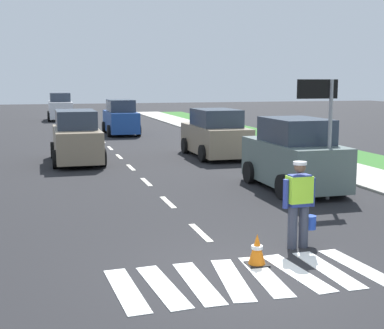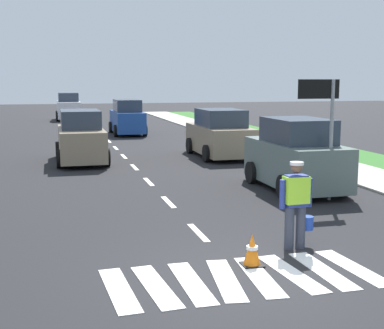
{
  "view_description": "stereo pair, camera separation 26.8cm",
  "coord_description": "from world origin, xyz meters",
  "px_view_note": "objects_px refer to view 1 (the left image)",
  "views": [
    {
      "loc": [
        -3.17,
        -7.95,
        3.17
      ],
      "look_at": [
        0.45,
        4.96,
        1.1
      ],
      "focal_mm": 51.03,
      "sensor_mm": 36.0,
      "label": 1
    },
    {
      "loc": [
        -2.91,
        -8.02,
        3.17
      ],
      "look_at": [
        0.45,
        4.96,
        1.1
      ],
      "focal_mm": 51.03,
      "sensor_mm": 36.0,
      "label": 2
    }
  ],
  "objects_px": {
    "road_worker": "(300,200)",
    "car_parked_far": "(215,135)",
    "car_parked_curbside": "(294,156)",
    "lane_direction_sign": "(322,110)",
    "traffic_cone_near": "(257,250)",
    "car_outgoing_far": "(121,118)",
    "car_oncoming_lead": "(76,138)",
    "car_oncoming_third": "(60,107)"
  },
  "relations": [
    {
      "from": "road_worker",
      "to": "car_parked_far",
      "type": "height_order",
      "value": "car_parked_far"
    },
    {
      "from": "car_parked_curbside",
      "to": "car_parked_far",
      "type": "relative_size",
      "value": 0.91
    },
    {
      "from": "lane_direction_sign",
      "to": "traffic_cone_near",
      "type": "bearing_deg",
      "value": -129.21
    },
    {
      "from": "road_worker",
      "to": "lane_direction_sign",
      "type": "bearing_deg",
      "value": 56.37
    },
    {
      "from": "car_outgoing_far",
      "to": "car_oncoming_lead",
      "type": "xyz_separation_m",
      "value": [
        -3.27,
        -10.63,
        -0.01
      ]
    },
    {
      "from": "lane_direction_sign",
      "to": "car_outgoing_far",
      "type": "xyz_separation_m",
      "value": [
        -2.54,
        19.31,
        -1.45
      ]
    },
    {
      "from": "car_oncoming_lead",
      "to": "car_oncoming_third",
      "type": "height_order",
      "value": "car_oncoming_third"
    },
    {
      "from": "traffic_cone_near",
      "to": "car_oncoming_third",
      "type": "distance_m",
      "value": 36.91
    },
    {
      "from": "car_outgoing_far",
      "to": "traffic_cone_near",
      "type": "bearing_deg",
      "value": -92.66
    },
    {
      "from": "traffic_cone_near",
      "to": "car_outgoing_far",
      "type": "xyz_separation_m",
      "value": [
        1.1,
        23.77,
        0.68
      ]
    },
    {
      "from": "car_outgoing_far",
      "to": "lane_direction_sign",
      "type": "bearing_deg",
      "value": -82.52
    },
    {
      "from": "car_outgoing_far",
      "to": "car_oncoming_third",
      "type": "bearing_deg",
      "value": 102.79
    },
    {
      "from": "road_worker",
      "to": "car_parked_far",
      "type": "bearing_deg",
      "value": 79.2
    },
    {
      "from": "traffic_cone_near",
      "to": "car_oncoming_third",
      "type": "bearing_deg",
      "value": 92.9
    },
    {
      "from": "road_worker",
      "to": "car_parked_far",
      "type": "distance_m",
      "value": 12.65
    },
    {
      "from": "car_outgoing_far",
      "to": "car_oncoming_third",
      "type": "relative_size",
      "value": 0.99
    },
    {
      "from": "road_worker",
      "to": "traffic_cone_near",
      "type": "bearing_deg",
      "value": -147.67
    },
    {
      "from": "traffic_cone_near",
      "to": "car_oncoming_lead",
      "type": "relative_size",
      "value": 0.13
    },
    {
      "from": "car_outgoing_far",
      "to": "car_parked_curbside",
      "type": "distance_m",
      "value": 17.99
    },
    {
      "from": "car_parked_curbside",
      "to": "traffic_cone_near",
      "type": "bearing_deg",
      "value": -121.11
    },
    {
      "from": "car_oncoming_third",
      "to": "lane_direction_sign",
      "type": "bearing_deg",
      "value": -80.35
    },
    {
      "from": "lane_direction_sign",
      "to": "car_parked_far",
      "type": "relative_size",
      "value": 0.73
    },
    {
      "from": "car_outgoing_far",
      "to": "car_parked_curbside",
      "type": "bearing_deg",
      "value": -82.05
    },
    {
      "from": "lane_direction_sign",
      "to": "car_oncoming_third",
      "type": "height_order",
      "value": "lane_direction_sign"
    },
    {
      "from": "lane_direction_sign",
      "to": "car_oncoming_third",
      "type": "xyz_separation_m",
      "value": [
        -5.51,
        32.39,
        -1.39
      ]
    },
    {
      "from": "traffic_cone_near",
      "to": "lane_direction_sign",
      "type": "bearing_deg",
      "value": 50.79
    },
    {
      "from": "traffic_cone_near",
      "to": "car_oncoming_third",
      "type": "height_order",
      "value": "car_oncoming_third"
    },
    {
      "from": "lane_direction_sign",
      "to": "car_parked_far",
      "type": "height_order",
      "value": "lane_direction_sign"
    },
    {
      "from": "lane_direction_sign",
      "to": "traffic_cone_near",
      "type": "height_order",
      "value": "lane_direction_sign"
    },
    {
      "from": "car_outgoing_far",
      "to": "car_parked_far",
      "type": "relative_size",
      "value": 0.96
    },
    {
      "from": "car_parked_far",
      "to": "car_oncoming_third",
      "type": "bearing_deg",
      "value": 102.84
    },
    {
      "from": "car_oncoming_third",
      "to": "traffic_cone_near",
      "type": "bearing_deg",
      "value": -87.1
    },
    {
      "from": "traffic_cone_near",
      "to": "car_parked_far",
      "type": "bearing_deg",
      "value": 74.98
    },
    {
      "from": "car_outgoing_far",
      "to": "car_oncoming_lead",
      "type": "bearing_deg",
      "value": -107.12
    },
    {
      "from": "road_worker",
      "to": "car_oncoming_lead",
      "type": "height_order",
      "value": "car_oncoming_lead"
    },
    {
      "from": "car_outgoing_far",
      "to": "car_parked_far",
      "type": "xyz_separation_m",
      "value": [
        2.43,
        -10.6,
        -0.03
      ]
    },
    {
      "from": "car_outgoing_far",
      "to": "car_oncoming_lead",
      "type": "distance_m",
      "value": 11.12
    },
    {
      "from": "car_oncoming_third",
      "to": "car_parked_far",
      "type": "bearing_deg",
      "value": -77.16
    },
    {
      "from": "car_oncoming_lead",
      "to": "car_parked_curbside",
      "type": "bearing_deg",
      "value": -51.28
    },
    {
      "from": "car_outgoing_far",
      "to": "car_oncoming_lead",
      "type": "relative_size",
      "value": 0.96
    },
    {
      "from": "road_worker",
      "to": "car_oncoming_third",
      "type": "bearing_deg",
      "value": 94.79
    },
    {
      "from": "traffic_cone_near",
      "to": "car_parked_curbside",
      "type": "distance_m",
      "value": 6.99
    }
  ]
}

